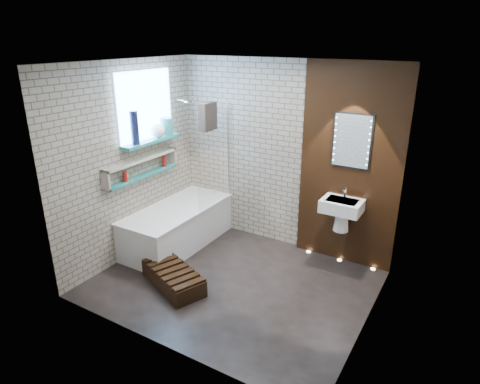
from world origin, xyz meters
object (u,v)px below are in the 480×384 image
Objects in this scene: washbasin at (342,210)px; led_mirror at (352,141)px; bathtub at (178,226)px; bath_screen at (214,156)px; walnut_step at (173,278)px.

led_mirror is at bearing 90.00° from washbasin.
bathtub is at bearing -160.22° from led_mirror.
led_mirror is (0.00, 0.16, 0.86)m from washbasin.
bath_screen is 2.00× the size of led_mirror.
walnut_step is at bearing -133.04° from led_mirror.
walnut_step is (-1.55, -1.50, -0.69)m from washbasin.
walnut_step is at bearing -135.91° from washbasin.
walnut_step is (-1.55, -1.66, -1.55)m from led_mirror.
bath_screen reaches higher than washbasin.
bath_screen is 2.41× the size of washbasin.
walnut_step is (0.62, -0.88, -0.19)m from bathtub.
led_mirror is 0.78× the size of walnut_step.
walnut_step is at bearing -54.54° from bathtub.
bath_screen is at bearing 101.58° from walnut_step.
bath_screen is 1.55× the size of walnut_step.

